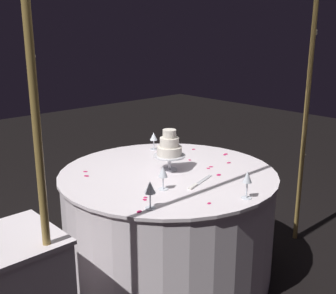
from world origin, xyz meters
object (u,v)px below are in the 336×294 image
Objects in this scene: wine_glass_1 at (247,179)px; wine_glass_3 at (154,137)px; main_table at (168,222)px; wine_glass_0 at (163,173)px; cake_knife at (199,183)px; tiered_cake at (169,148)px; decorative_arch at (213,75)px; wine_glass_2 at (150,189)px.

wine_glass_1 reaches higher than wine_glass_3.
wine_glass_1 reaches higher than main_table.
wine_glass_0 is at bearing -58.89° from wine_glass_1.
main_table is 9.89× the size of wine_glass_0.
cake_knife is (-0.24, 0.08, -0.10)m from wine_glass_0.
tiered_cake is at bearing -91.42° from wine_glass_1.
decorative_arch is at bearing 92.87° from cake_knife.
decorative_arch is 7.75× the size of cake_knife.
wine_glass_0 is at bearing 41.00° from tiered_cake.
main_table is 0.48m from cake_knife.
wine_glass_0 is at bearing -18.63° from cake_knife.
decorative_arch is 0.75m from wine_glass_2.
wine_glass_0 is (0.28, 0.24, -0.05)m from tiered_cake.
decorative_arch is 15.95× the size of wine_glass_3.
wine_glass_2 is (0.24, 0.16, 0.01)m from wine_glass_0.
wine_glass_2 reaches higher than wine_glass_0.
wine_glass_1 is 0.37m from cake_knife.
wine_glass_0 reaches higher than wine_glass_3.
tiered_cake is 0.36m from cake_knife.
decorative_arch is 0.69m from cake_knife.
wine_glass_2 reaches higher than main_table.
wine_glass_3 is (-0.27, -1.13, -0.02)m from wine_glass_1.
wine_glass_2 is at bearing 34.03° from wine_glass_0.
tiered_cake is at bearing -97.13° from cake_knife.
tiered_cake reaches higher than wine_glass_3.
wine_glass_2 is at bearing 37.91° from tiered_cake.
main_table is 0.81m from wine_glass_1.
wine_glass_0 is 0.95× the size of wine_glass_2.
tiered_cake reaches higher than main_table.
tiered_cake reaches higher than cake_knife.
decorative_arch reaches higher than wine_glass_1.
decorative_arch is 0.67m from tiered_cake.
wine_glass_3 reaches higher than cake_knife.
cake_knife is at bearing -87.13° from decorative_arch.
decorative_arch is at bearing 84.98° from tiered_cake.
decorative_arch is 14.21× the size of wine_glass_2.
wine_glass_2 is at bearing 9.91° from cake_knife.
wine_glass_1 is 1.16m from wine_glass_3.
wine_glass_3 is (-0.29, -0.48, 0.47)m from main_table.
wine_glass_3 is (-0.29, -0.87, -0.58)m from decorative_arch.
wine_glass_3 is (-0.53, -0.70, -0.00)m from wine_glass_0.
cake_knife is at bearing -170.09° from wine_glass_2.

